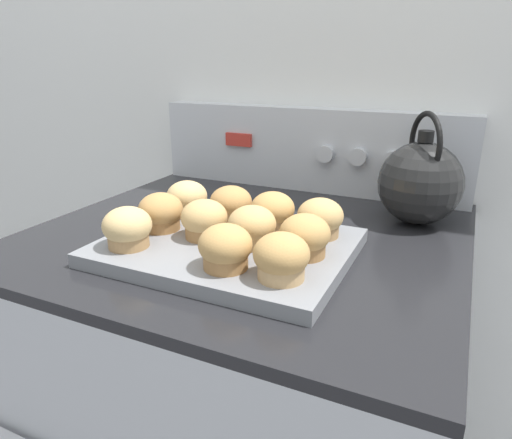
{
  "coord_description": "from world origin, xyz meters",
  "views": [
    {
      "loc": [
        0.34,
        -0.33,
        1.21
      ],
      "look_at": [
        0.05,
        0.27,
        0.97
      ],
      "focal_mm": 32.0,
      "sensor_mm": 36.0,
      "label": 1
    }
  ],
  "objects_px": {
    "muffin_pan": "(228,247)",
    "tea_kettle": "(420,181)",
    "muffin_r0_c2": "(225,248)",
    "muffin_r1_c1": "(204,220)",
    "stove_range": "(250,431)",
    "muffin_r2_c0": "(187,199)",
    "muffin_r1_c0": "(161,213)",
    "muffin_r0_c0": "(128,228)",
    "muffin_r2_c2": "(273,211)",
    "muffin_r2_c3": "(320,219)",
    "muffin_r1_c3": "(305,237)",
    "muffin_r0_c3": "(281,258)",
    "muffin_r1_c2": "(252,227)",
    "muffin_r2_c1": "(231,205)"
  },
  "relations": [
    {
      "from": "muffin_r0_c0",
      "to": "muffin_r2_c2",
      "type": "bearing_deg",
      "value": 45.32
    },
    {
      "from": "muffin_r1_c1",
      "to": "muffin_r0_c0",
      "type": "bearing_deg",
      "value": -136.28
    },
    {
      "from": "muffin_r1_c0",
      "to": "muffin_r1_c1",
      "type": "distance_m",
      "value": 0.08
    },
    {
      "from": "muffin_r0_c2",
      "to": "tea_kettle",
      "type": "relative_size",
      "value": 0.36
    },
    {
      "from": "muffin_r0_c3",
      "to": "muffin_r1_c0",
      "type": "xyz_separation_m",
      "value": [
        -0.25,
        0.08,
        0.0
      ]
    },
    {
      "from": "muffin_r1_c3",
      "to": "muffin_r1_c1",
      "type": "bearing_deg",
      "value": -179.78
    },
    {
      "from": "muffin_r0_c3",
      "to": "muffin_r1_c1",
      "type": "distance_m",
      "value": 0.18
    },
    {
      "from": "muffin_r1_c0",
      "to": "muffin_r1_c1",
      "type": "xyz_separation_m",
      "value": [
        0.08,
        -0.0,
        0.0
      ]
    },
    {
      "from": "muffin_r1_c2",
      "to": "muffin_r2_c2",
      "type": "xyz_separation_m",
      "value": [
        -0.0,
        0.08,
        0.0
      ]
    },
    {
      "from": "muffin_r0_c0",
      "to": "muffin_r1_c2",
      "type": "xyz_separation_m",
      "value": [
        0.17,
        0.08,
        0.0
      ]
    },
    {
      "from": "muffin_r1_c0",
      "to": "tea_kettle",
      "type": "relative_size",
      "value": 0.36
    },
    {
      "from": "muffin_r0_c0",
      "to": "muffin_r1_c0",
      "type": "distance_m",
      "value": 0.08
    },
    {
      "from": "muffin_r1_c1",
      "to": "muffin_r2_c2",
      "type": "xyz_separation_m",
      "value": [
        0.08,
        0.09,
        0.0
      ]
    },
    {
      "from": "muffin_r0_c2",
      "to": "muffin_r2_c3",
      "type": "height_order",
      "value": "same"
    },
    {
      "from": "muffin_pan",
      "to": "muffin_r0_c0",
      "type": "bearing_deg",
      "value": -146.24
    },
    {
      "from": "muffin_r0_c2",
      "to": "muffin_r1_c1",
      "type": "bearing_deg",
      "value": 135.06
    },
    {
      "from": "muffin_r0_c2",
      "to": "muffin_r0_c3",
      "type": "xyz_separation_m",
      "value": [
        0.08,
        0.0,
        0.0
      ]
    },
    {
      "from": "muffin_pan",
      "to": "muffin_r1_c0",
      "type": "bearing_deg",
      "value": -179.48
    },
    {
      "from": "muffin_r1_c0",
      "to": "muffin_r2_c1",
      "type": "distance_m",
      "value": 0.12
    },
    {
      "from": "stove_range",
      "to": "tea_kettle",
      "type": "height_order",
      "value": "tea_kettle"
    },
    {
      "from": "muffin_r0_c3",
      "to": "tea_kettle",
      "type": "height_order",
      "value": "tea_kettle"
    },
    {
      "from": "stove_range",
      "to": "muffin_r2_c3",
      "type": "relative_size",
      "value": 12.48
    },
    {
      "from": "muffin_r1_c0",
      "to": "muffin_r2_c3",
      "type": "bearing_deg",
      "value": 18.58
    },
    {
      "from": "muffin_pan",
      "to": "tea_kettle",
      "type": "xyz_separation_m",
      "value": [
        0.25,
        0.28,
        0.07
      ]
    },
    {
      "from": "muffin_r1_c3",
      "to": "muffin_r1_c0",
      "type": "bearing_deg",
      "value": 179.82
    },
    {
      "from": "muffin_r0_c2",
      "to": "stove_range",
      "type": "bearing_deg",
      "value": 107.22
    },
    {
      "from": "muffin_r0_c0",
      "to": "muffin_r2_c1",
      "type": "distance_m",
      "value": 0.19
    },
    {
      "from": "stove_range",
      "to": "muffin_r2_c3",
      "type": "xyz_separation_m",
      "value": [
        0.14,
        -0.02,
        0.51
      ]
    },
    {
      "from": "muffin_r1_c1",
      "to": "muffin_r2_c1",
      "type": "distance_m",
      "value": 0.09
    },
    {
      "from": "muffin_r1_c3",
      "to": "muffin_r2_c2",
      "type": "bearing_deg",
      "value": 135.43
    },
    {
      "from": "muffin_r2_c3",
      "to": "tea_kettle",
      "type": "bearing_deg",
      "value": 57.28
    },
    {
      "from": "stove_range",
      "to": "muffin_r1_c1",
      "type": "distance_m",
      "value": 0.52
    },
    {
      "from": "muffin_pan",
      "to": "tea_kettle",
      "type": "distance_m",
      "value": 0.38
    },
    {
      "from": "muffin_r2_c2",
      "to": "muffin_r2_c3",
      "type": "distance_m",
      "value": 0.08
    },
    {
      "from": "muffin_r2_c0",
      "to": "muffin_r1_c0",
      "type": "bearing_deg",
      "value": -87.5
    },
    {
      "from": "muffin_r0_c2",
      "to": "muffin_r2_c2",
      "type": "distance_m",
      "value": 0.17
    },
    {
      "from": "muffin_r0_c2",
      "to": "muffin_r1_c1",
      "type": "height_order",
      "value": "same"
    },
    {
      "from": "muffin_pan",
      "to": "muffin_r1_c3",
      "type": "xyz_separation_m",
      "value": [
        0.13,
        -0.0,
        0.04
      ]
    },
    {
      "from": "muffin_r2_c0",
      "to": "muffin_r2_c2",
      "type": "height_order",
      "value": "same"
    },
    {
      "from": "muffin_r2_c1",
      "to": "muffin_r2_c0",
      "type": "bearing_deg",
      "value": -177.77
    },
    {
      "from": "muffin_r1_c3",
      "to": "muffin_r2_c3",
      "type": "relative_size",
      "value": 1.0
    },
    {
      "from": "muffin_r0_c2",
      "to": "muffin_r0_c3",
      "type": "height_order",
      "value": "same"
    },
    {
      "from": "muffin_r0_c2",
      "to": "muffin_r2_c2",
      "type": "bearing_deg",
      "value": 91.29
    },
    {
      "from": "muffin_r2_c2",
      "to": "tea_kettle",
      "type": "bearing_deg",
      "value": 43.02
    },
    {
      "from": "muffin_r2_c0",
      "to": "tea_kettle",
      "type": "relative_size",
      "value": 0.36
    },
    {
      "from": "muffin_r2_c2",
      "to": "muffin_r2_c3",
      "type": "bearing_deg",
      "value": -0.83
    },
    {
      "from": "muffin_r1_c1",
      "to": "muffin_r2_c2",
      "type": "relative_size",
      "value": 1.0
    },
    {
      "from": "muffin_r2_c1",
      "to": "muffin_r2_c3",
      "type": "relative_size",
      "value": 1.0
    },
    {
      "from": "muffin_r0_c3",
      "to": "tea_kettle",
      "type": "relative_size",
      "value": 0.36
    },
    {
      "from": "muffin_pan",
      "to": "muffin_r0_c0",
      "type": "relative_size",
      "value": 5.1
    }
  ]
}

